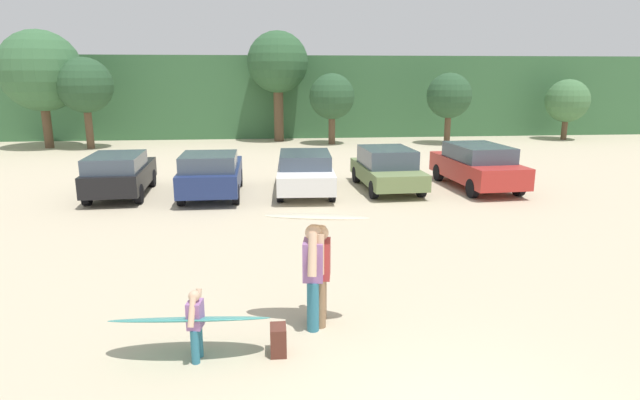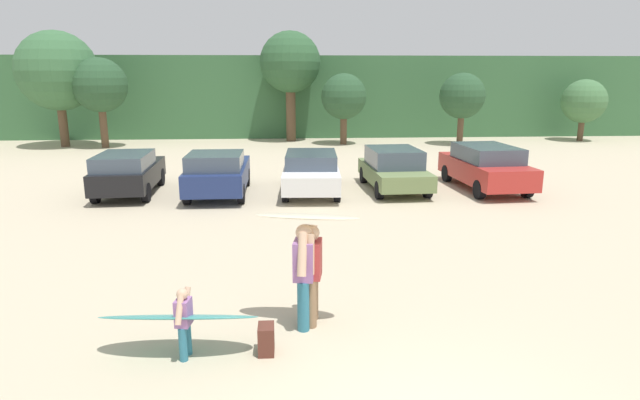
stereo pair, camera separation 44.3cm
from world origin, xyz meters
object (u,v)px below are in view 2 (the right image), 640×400
parked_car_black (128,172)px  surfboard_teal (178,317)px  parked_car_navy (218,173)px  backpack_dropped (266,339)px  surfboard_cream (307,217)px  person_companion (312,269)px  person_child (184,319)px  parked_car_red (485,166)px  parked_car_white (311,171)px  parked_car_olive_green (394,168)px  person_adult (304,270)px

parked_car_black → surfboard_teal: bearing=-163.7°
parked_car_navy → backpack_dropped: parked_car_navy is taller
surfboard_teal → parked_car_black: bearing=-67.4°
surfboard_cream → surfboard_teal: (-1.96, -0.82, -1.30)m
person_companion → backpack_dropped: 1.42m
person_child → parked_car_black: bearing=-61.6°
parked_car_red → surfboard_teal: bearing=137.6°
parked_car_black → parked_car_navy: (3.15, -0.33, -0.00)m
backpack_dropped → surfboard_cream: bearing=54.2°
parked_car_white → parked_car_olive_green: 3.03m
person_adult → person_companion: 0.17m
person_child → parked_car_olive_green: bearing=-106.7°
parked_car_navy → parked_car_red: 9.65m
parked_car_olive_green → surfboard_teal: parked_car_olive_green is taller
parked_car_white → surfboard_teal: 11.39m
parked_car_black → person_child: 11.87m
parked_car_black → parked_car_olive_green: bearing=-91.7°
parked_car_navy → person_companion: size_ratio=2.51×
person_child → surfboard_teal: bearing=-44.1°
surfboard_teal → parked_car_red: bearing=-125.4°
parked_car_navy → surfboard_cream: 10.30m
parked_car_black → parked_car_red: parked_car_red is taller
person_child → surfboard_teal: 0.18m
person_child → backpack_dropped: (1.19, 0.05, -0.39)m
parked_car_olive_green → parked_car_red: bearing=-94.9°
surfboard_cream → surfboard_teal: surfboard_cream is taller
parked_car_red → surfboard_cream: size_ratio=2.66×
person_child → person_companion: 2.20m
parked_car_olive_green → backpack_dropped: size_ratio=9.59×
surfboard_cream → parked_car_olive_green: bearing=-97.6°
parked_car_red → surfboard_cream: 12.46m
parked_car_navy → parked_car_red: size_ratio=0.92×
parked_car_red → surfboard_teal: 14.25m
parked_car_red → person_child: (-8.79, -11.27, -0.24)m
person_child → person_companion: bearing=-143.8°
parked_car_black → surfboard_teal: 11.70m
person_child → person_adult: bearing=-144.9°
parked_car_black → person_companion: person_companion is taller
parked_car_olive_green → surfboard_cream: surfboard_cream is taller
parked_car_red → surfboard_teal: (-8.89, -11.13, -0.28)m
parked_car_black → parked_car_white: parked_car_black is taller
surfboard_cream → backpack_dropped: surfboard_cream is taller
parked_car_white → backpack_dropped: 11.28m
parked_car_olive_green → person_adult: person_adult is taller
surfboard_cream → parked_car_red: bearing=-112.7°
parked_car_navy → surfboard_teal: parked_car_navy is taller
parked_car_navy → person_companion: 10.22m
backpack_dropped → person_adult: bearing=54.3°
person_adult → surfboard_cream: bearing=-117.6°
parked_car_white → person_companion: bearing=-180.0°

